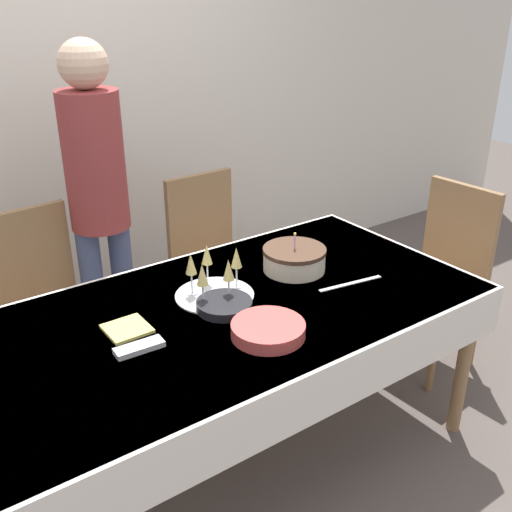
{
  "coord_description": "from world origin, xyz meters",
  "views": [
    {
      "loc": [
        -1.08,
        -1.7,
        1.88
      ],
      "look_at": [
        0.22,
        0.11,
        0.87
      ],
      "focal_mm": 42.0,
      "sensor_mm": 36.0,
      "label": 1
    }
  ],
  "objects_px": {
    "dining_chair_far_left": "(44,304)",
    "person_standing": "(97,186)",
    "dining_chair_far_right": "(212,256)",
    "plate_stack_main": "(268,330)",
    "plate_stack_dessert": "(224,305)",
    "dining_chair_right_end": "(443,269)",
    "birthday_cake": "(294,259)",
    "champagne_tray": "(214,278)"
  },
  "relations": [
    {
      "from": "dining_chair_far_left",
      "to": "person_standing",
      "type": "relative_size",
      "value": 0.58
    },
    {
      "from": "dining_chair_right_end",
      "to": "person_standing",
      "type": "xyz_separation_m",
      "value": [
        -1.45,
        0.92,
        0.48
      ]
    },
    {
      "from": "birthday_cake",
      "to": "person_standing",
      "type": "distance_m",
      "value": 1.0
    },
    {
      "from": "champagne_tray",
      "to": "birthday_cake",
      "type": "bearing_deg",
      "value": -0.7
    },
    {
      "from": "champagne_tray",
      "to": "person_standing",
      "type": "bearing_deg",
      "value": 99.36
    },
    {
      "from": "dining_chair_far_left",
      "to": "dining_chair_far_right",
      "type": "height_order",
      "value": "same"
    },
    {
      "from": "birthday_cake",
      "to": "champagne_tray",
      "type": "distance_m",
      "value": 0.41
    },
    {
      "from": "plate_stack_main",
      "to": "person_standing",
      "type": "xyz_separation_m",
      "value": [
        -0.13,
        1.17,
        0.24
      ]
    },
    {
      "from": "plate_stack_main",
      "to": "plate_stack_dessert",
      "type": "bearing_deg",
      "value": 95.1
    },
    {
      "from": "plate_stack_main",
      "to": "birthday_cake",
      "type": "bearing_deg",
      "value": 41.43
    },
    {
      "from": "dining_chair_far_right",
      "to": "plate_stack_main",
      "type": "relative_size",
      "value": 3.66
    },
    {
      "from": "champagne_tray",
      "to": "plate_stack_main",
      "type": "relative_size",
      "value": 1.19
    },
    {
      "from": "dining_chair_far_left",
      "to": "plate_stack_main",
      "type": "bearing_deg",
      "value": -66.73
    },
    {
      "from": "champagne_tray",
      "to": "plate_stack_main",
      "type": "bearing_deg",
      "value": -90.96
    },
    {
      "from": "champagne_tray",
      "to": "plate_stack_dessert",
      "type": "height_order",
      "value": "champagne_tray"
    },
    {
      "from": "dining_chair_right_end",
      "to": "plate_stack_dessert",
      "type": "relative_size",
      "value": 4.49
    },
    {
      "from": "dining_chair_far_left",
      "to": "birthday_cake",
      "type": "distance_m",
      "value": 1.18
    },
    {
      "from": "birthday_cake",
      "to": "plate_stack_dessert",
      "type": "height_order",
      "value": "birthday_cake"
    },
    {
      "from": "dining_chair_far_left",
      "to": "person_standing",
      "type": "bearing_deg",
      "value": 13.18
    },
    {
      "from": "champagne_tray",
      "to": "plate_stack_main",
      "type": "height_order",
      "value": "champagne_tray"
    },
    {
      "from": "champagne_tray",
      "to": "plate_stack_main",
      "type": "distance_m",
      "value": 0.37
    },
    {
      "from": "dining_chair_right_end",
      "to": "champagne_tray",
      "type": "xyz_separation_m",
      "value": [
        -1.32,
        0.11,
        0.29
      ]
    },
    {
      "from": "champagne_tray",
      "to": "plate_stack_dessert",
      "type": "bearing_deg",
      "value": -103.52
    },
    {
      "from": "person_standing",
      "to": "dining_chair_far_right",
      "type": "bearing_deg",
      "value": -8.06
    },
    {
      "from": "dining_chair_far_left",
      "to": "dining_chair_far_right",
      "type": "xyz_separation_m",
      "value": [
        0.91,
        0.0,
        0.0
      ]
    },
    {
      "from": "dining_chair_right_end",
      "to": "plate_stack_main",
      "type": "bearing_deg",
      "value": -168.94
    },
    {
      "from": "birthday_cake",
      "to": "plate_stack_dessert",
      "type": "xyz_separation_m",
      "value": [
        -0.43,
        -0.11,
        -0.03
      ]
    },
    {
      "from": "plate_stack_dessert",
      "to": "dining_chair_far_left",
      "type": "bearing_deg",
      "value": 117.96
    },
    {
      "from": "person_standing",
      "to": "dining_chair_right_end",
      "type": "bearing_deg",
      "value": -32.18
    },
    {
      "from": "plate_stack_dessert",
      "to": "champagne_tray",
      "type": "bearing_deg",
      "value": 76.48
    },
    {
      "from": "dining_chair_right_end",
      "to": "dining_chair_far_left",
      "type": "bearing_deg",
      "value": 155.1
    },
    {
      "from": "dining_chair_far_right",
      "to": "birthday_cake",
      "type": "relative_size",
      "value": 3.54
    },
    {
      "from": "dining_chair_far_left",
      "to": "plate_stack_dessert",
      "type": "height_order",
      "value": "dining_chair_far_left"
    },
    {
      "from": "dining_chair_far_right",
      "to": "plate_stack_dessert",
      "type": "relative_size",
      "value": 4.49
    },
    {
      "from": "dining_chair_far_left",
      "to": "champagne_tray",
      "type": "height_order",
      "value": "dining_chair_far_left"
    },
    {
      "from": "dining_chair_far_right",
      "to": "plate_stack_main",
      "type": "xyz_separation_m",
      "value": [
        -0.44,
        -1.09,
        0.24
      ]
    },
    {
      "from": "birthday_cake",
      "to": "plate_stack_main",
      "type": "distance_m",
      "value": 0.55
    },
    {
      "from": "person_standing",
      "to": "plate_stack_dessert",
      "type": "bearing_deg",
      "value": -83.55
    },
    {
      "from": "birthday_cake",
      "to": "champagne_tray",
      "type": "height_order",
      "value": "champagne_tray"
    },
    {
      "from": "dining_chair_far_right",
      "to": "birthday_cake",
      "type": "height_order",
      "value": "dining_chair_far_right"
    },
    {
      "from": "champagne_tray",
      "to": "plate_stack_dessert",
      "type": "relative_size",
      "value": 1.47
    },
    {
      "from": "plate_stack_dessert",
      "to": "birthday_cake",
      "type": "bearing_deg",
      "value": 14.64
    }
  ]
}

